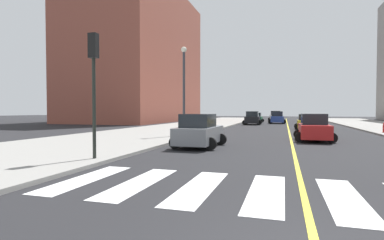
% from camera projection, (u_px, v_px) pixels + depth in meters
% --- Properties ---
extents(sidewalk_kerb_west, '(10.00, 120.00, 0.15)m').
position_uv_depth(sidewalk_kerb_west, '(143.00, 134.00, 26.43)').
color(sidewalk_kerb_west, gray).
rests_on(sidewalk_kerb_west, ground).
extents(crosswalk_paint, '(13.50, 4.00, 0.01)m').
position_uv_depth(crosswalk_paint, '(304.00, 195.00, 7.59)').
color(crosswalk_paint, silver).
rests_on(crosswalk_paint, ground).
extents(lane_divider_paint, '(0.16, 80.00, 0.01)m').
position_uv_depth(lane_divider_paint, '(288.00, 126.00, 42.04)').
color(lane_divider_paint, yellow).
rests_on(lane_divider_paint, ground).
extents(low_rise_brick_west, '(16.00, 32.00, 25.03)m').
position_uv_depth(low_rise_brick_west, '(140.00, 58.00, 60.10)').
color(low_rise_brick_west, brown).
rests_on(low_rise_brick_west, ground).
extents(car_gray_nearest, '(2.71, 4.30, 1.91)m').
position_uv_depth(car_gray_nearest, '(199.00, 132.00, 17.58)').
color(car_gray_nearest, slate).
rests_on(car_gray_nearest, ground).
extents(car_red_second, '(2.63, 4.21, 1.88)m').
position_uv_depth(car_red_second, '(314.00, 128.00, 21.15)').
color(car_red_second, red).
rests_on(car_red_second, ground).
extents(car_yellow_third, '(2.41, 3.83, 1.70)m').
position_uv_depth(car_yellow_third, '(305.00, 122.00, 33.91)').
color(car_yellow_third, gold).
rests_on(car_yellow_third, ground).
extents(car_blue_fourth, '(2.87, 4.47, 1.96)m').
position_uv_depth(car_blue_fourth, '(277.00, 118.00, 49.19)').
color(car_blue_fourth, '#2D479E').
rests_on(car_blue_fourth, ground).
extents(car_green_fifth, '(2.43, 3.88, 1.73)m').
position_uv_depth(car_green_fifth, '(257.00, 118.00, 54.08)').
color(car_green_fifth, '#236B42').
rests_on(car_green_fifth, ground).
extents(car_black_sixth, '(2.83, 4.48, 1.98)m').
position_uv_depth(car_black_sixth, '(252.00, 118.00, 45.33)').
color(car_black_sixth, black).
rests_on(car_black_sixth, ground).
extents(car_white_seventh, '(2.96, 4.61, 2.02)m').
position_uv_depth(car_white_seventh, '(276.00, 116.00, 60.85)').
color(car_white_seventh, silver).
rests_on(car_white_seventh, ground).
extents(traffic_light_far_corner, '(0.36, 0.41, 5.08)m').
position_uv_depth(traffic_light_far_corner, '(94.00, 71.00, 12.40)').
color(traffic_light_far_corner, black).
rests_on(traffic_light_far_corner, sidewalk_kerb_west).
extents(fire_hydrant, '(0.26, 0.26, 0.89)m').
position_uv_depth(fire_hydrant, '(384.00, 128.00, 27.12)').
color(fire_hydrant, red).
rests_on(fire_hydrant, sidewalk_kerb_east).
extents(street_lamp, '(0.44, 0.44, 6.94)m').
position_uv_depth(street_lamp, '(184.00, 83.00, 23.94)').
color(street_lamp, '#38383D').
rests_on(street_lamp, sidewalk_kerb_west).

